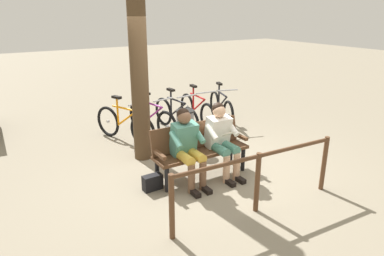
{
  "coord_description": "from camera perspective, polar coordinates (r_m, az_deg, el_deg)",
  "views": [
    {
      "loc": [
        3.08,
        4.5,
        2.62
      ],
      "look_at": [
        0.23,
        -0.14,
        0.75
      ],
      "focal_mm": 32.68,
      "sensor_mm": 36.0,
      "label": 1
    }
  ],
  "objects": [
    {
      "name": "ground_plane",
      "position": [
        6.05,
        2.54,
        -6.73
      ],
      "size": [
        40.0,
        40.0,
        0.0
      ],
      "primitive_type": "plane",
      "color": "gray"
    },
    {
      "name": "bench",
      "position": [
        5.67,
        1.17,
        -2.94
      ],
      "size": [
        1.61,
        0.5,
        0.87
      ],
      "rotation": [
        0.0,
        0.0,
        -0.01
      ],
      "color": "#51331E",
      "rests_on": "ground"
    },
    {
      "name": "person_reading",
      "position": [
        5.65,
        4.82,
        -1.35
      ],
      "size": [
        0.49,
        0.77,
        1.2
      ],
      "rotation": [
        0.0,
        0.0,
        -0.01
      ],
      "color": "white",
      "rests_on": "ground"
    },
    {
      "name": "person_companion",
      "position": [
        5.33,
        -0.8,
        -2.58
      ],
      "size": [
        0.49,
        0.77,
        1.2
      ],
      "rotation": [
        0.0,
        0.0,
        -0.01
      ],
      "color": "#4C8C7A",
      "rests_on": "ground"
    },
    {
      "name": "handbag",
      "position": [
        5.39,
        -6.46,
        -8.81
      ],
      "size": [
        0.3,
        0.15,
        0.24
      ],
      "primitive_type": "cube",
      "rotation": [
        0.0,
        0.0,
        0.03
      ],
      "color": "black",
      "rests_on": "ground"
    },
    {
      "name": "tree_trunk",
      "position": [
        6.09,
        -8.7,
        10.51
      ],
      "size": [
        0.31,
        0.31,
        3.5
      ],
      "primitive_type": "cylinder",
      "color": "#4C3823",
      "rests_on": "ground"
    },
    {
      "name": "litter_bin",
      "position": [
        6.79,
        -1.12,
        -0.21
      ],
      "size": [
        0.35,
        0.35,
        0.78
      ],
      "color": "slate",
      "rests_on": "ground"
    },
    {
      "name": "bicycle_red",
      "position": [
        8.42,
        4.77,
        3.31
      ],
      "size": [
        0.63,
        1.62,
        0.94
      ],
      "rotation": [
        0.0,
        0.0,
        1.27
      ],
      "color": "black",
      "rests_on": "ground"
    },
    {
      "name": "bicycle_green",
      "position": [
        8.15,
        0.81,
        2.84
      ],
      "size": [
        0.48,
        1.68,
        0.94
      ],
      "rotation": [
        0.0,
        0.0,
        1.5
      ],
      "color": "black",
      "rests_on": "ground"
    },
    {
      "name": "bicycle_silver",
      "position": [
        7.8,
        -2.66,
        2.08
      ],
      "size": [
        0.48,
        1.68,
        0.94
      ],
      "rotation": [
        0.0,
        0.0,
        1.67
      ],
      "color": "black",
      "rests_on": "ground"
    },
    {
      "name": "bicycle_orange",
      "position": [
        7.53,
        -6.55,
        1.35
      ],
      "size": [
        0.51,
        1.66,
        0.94
      ],
      "rotation": [
        0.0,
        0.0,
        1.77
      ],
      "color": "black",
      "rests_on": "ground"
    },
    {
      "name": "bicycle_purple",
      "position": [
        7.3,
        -10.95,
        0.55
      ],
      "size": [
        0.73,
        1.58,
        0.94
      ],
      "rotation": [
        0.0,
        0.0,
        1.96
      ],
      "color": "black",
      "rests_on": "ground"
    },
    {
      "name": "railing_fence",
      "position": [
        4.71,
        10.71,
        -7.15
      ],
      "size": [
        2.59,
        0.2,
        0.85
      ],
      "rotation": [
        0.0,
        0.0,
        -0.05
      ],
      "color": "#51331E",
      "rests_on": "ground"
    }
  ]
}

